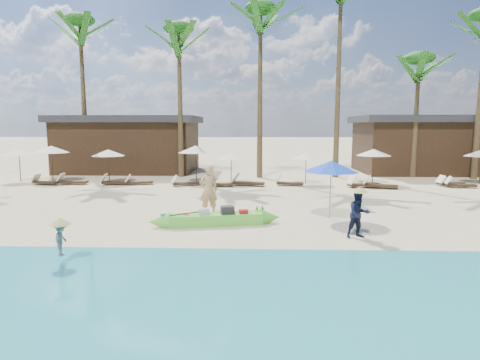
{
  "coord_description": "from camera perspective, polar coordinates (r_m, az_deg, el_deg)",
  "views": [
    {
      "loc": [
        1.81,
        -13.64,
        3.5
      ],
      "look_at": [
        1.23,
        2.0,
        1.41
      ],
      "focal_mm": 30.0,
      "sensor_mm": 36.0,
      "label": 1
    }
  ],
  "objects": [
    {
      "name": "tourist",
      "position": [
        15.81,
        -4.5,
        -1.5
      ],
      "size": [
        0.85,
        0.71,
        2.01
      ],
      "primitive_type": "imported",
      "rotation": [
        0.0,
        0.0,
        3.5
      ],
      "color": "tan",
      "rests_on": "ground"
    },
    {
      "name": "lounger_7_right",
      "position": [
        24.29,
        16.9,
        -0.49
      ],
      "size": [
        2.02,
        1.11,
        0.66
      ],
      "rotation": [
        0.0,
        0.0,
        0.28
      ],
      "color": "#392617",
      "rests_on": "ground"
    },
    {
      "name": "lounger_9_left",
      "position": [
        26.94,
        27.6,
        -0.33
      ],
      "size": [
        1.72,
        0.83,
        0.56
      ],
      "rotation": [
        0.0,
        0.0,
        0.2
      ],
      "color": "#392617",
      "rests_on": "ground"
    },
    {
      "name": "resort_parasol_6",
      "position": [
        24.78,
        -1.26,
        3.44
      ],
      "size": [
        1.83,
        1.83,
        1.88
      ],
      "color": "#392617",
      "rests_on": "ground"
    },
    {
      "name": "wet_sand_strip",
      "position": [
        9.5,
        -9.32,
        -14.12
      ],
      "size": [
        240.0,
        4.5,
        0.01
      ],
      "primitive_type": "cube",
      "color": "tan",
      "rests_on": "ground"
    },
    {
      "name": "lounger_8_left",
      "position": [
        24.18,
        19.1,
        -0.63
      ],
      "size": [
        1.98,
        1.13,
        0.64
      ],
      "rotation": [
        0.0,
        0.0,
        -0.31
      ],
      "color": "#392617",
      "rests_on": "ground"
    },
    {
      "name": "lounger_7_left",
      "position": [
        24.11,
        6.84,
        -0.34
      ],
      "size": [
        1.72,
        0.84,
        0.56
      ],
      "rotation": [
        0.0,
        0.0,
        -0.21
      ],
      "color": "#392617",
      "rests_on": "ground"
    },
    {
      "name": "vendor_yellow",
      "position": [
        11.42,
        -24.1,
        -7.68
      ],
      "size": [
        0.4,
        0.61,
        0.88
      ],
      "primitive_type": "imported",
      "rotation": [
        0.0,
        0.0,
        1.7
      ],
      "color": "gray",
      "rests_on": "ground"
    },
    {
      "name": "vendor_green",
      "position": [
        13.23,
        16.53,
        -4.67
      ],
      "size": [
        0.86,
        0.74,
        1.52
      ],
      "primitive_type": "imported",
      "rotation": [
        0.0,
        0.0,
        0.24
      ],
      "color": "#121732",
      "rests_on": "ground"
    },
    {
      "name": "lounger_3_right",
      "position": [
        26.52,
        -22.89,
        -0.14
      ],
      "size": [
        1.81,
        0.6,
        0.61
      ],
      "rotation": [
        0.0,
        0.0,
        0.03
      ],
      "color": "#392617",
      "rests_on": "ground"
    },
    {
      "name": "palm_2",
      "position": [
        31.74,
        -21.69,
        17.4
      ],
      "size": [
        2.08,
        2.08,
        11.33
      ],
      "color": "brown",
      "rests_on": "ground"
    },
    {
      "name": "palm_5",
      "position": [
        29.51,
        14.07,
        21.75
      ],
      "size": [
        2.08,
        2.08,
        13.6
      ],
      "color": "brown",
      "rests_on": "ground"
    },
    {
      "name": "lounger_6_left",
      "position": [
        23.53,
        -3.39,
        -0.47
      ],
      "size": [
        1.75,
        0.55,
        0.59
      ],
      "rotation": [
        0.0,
        0.0,
        -0.01
      ],
      "color": "#392617",
      "rests_on": "ground"
    },
    {
      "name": "resort_parasol_7",
      "position": [
        24.84,
        9.38,
        3.38
      ],
      "size": [
        1.84,
        1.84,
        1.9
      ],
      "color": "#392617",
      "rests_on": "ground"
    },
    {
      "name": "lounger_3_left",
      "position": [
        27.03,
        -26.07,
        -0.2
      ],
      "size": [
        1.77,
        0.91,
        0.58
      ],
      "rotation": [
        0.0,
        0.0,
        -0.24
      ],
      "color": "#392617",
      "rests_on": "ground"
    },
    {
      "name": "lounger_6_right",
      "position": [
        23.85,
        0.91,
        -0.3
      ],
      "size": [
        2.02,
        1.0,
        0.66
      ],
      "rotation": [
        0.0,
        0.0,
        -0.22
      ],
      "color": "#392617",
      "rests_on": "ground"
    },
    {
      "name": "resort_parasol_5",
      "position": [
        25.3,
        -6.29,
        4.38
      ],
      "size": [
        2.26,
        2.26,
        2.33
      ],
      "color": "#392617",
      "rests_on": "ground"
    },
    {
      "name": "palm_6",
      "position": [
        30.45,
        24.04,
        13.66
      ],
      "size": [
        2.08,
        2.08,
        8.51
      ],
      "color": "brown",
      "rests_on": "ground"
    },
    {
      "name": "resort_parasol_2",
      "position": [
        29.27,
        -28.95,
        3.49
      ],
      "size": [
        2.03,
        2.03,
        2.09
      ],
      "color": "#392617",
      "rests_on": "ground"
    },
    {
      "name": "pavilion_east",
      "position": [
        33.47,
        23.55,
        4.74
      ],
      "size": [
        8.8,
        6.6,
        4.3
      ],
      "color": "#392617",
      "rests_on": "ground"
    },
    {
      "name": "lounger_4_left",
      "position": [
        25.35,
        -17.45,
        -0.22
      ],
      "size": [
        1.81,
        0.72,
        0.6
      ],
      "rotation": [
        0.0,
        0.0,
        0.1
      ],
      "color": "#392617",
      "rests_on": "ground"
    },
    {
      "name": "blue_umbrella",
      "position": [
        15.5,
        12.83,
        1.9
      ],
      "size": [
        2.07,
        2.07,
        2.23
      ],
      "color": "#99999E",
      "rests_on": "ground"
    },
    {
      "name": "resort_parasol_8",
      "position": [
        25.86,
        18.47,
        3.74
      ],
      "size": [
        2.08,
        2.08,
        2.15
      ],
      "color": "#392617",
      "rests_on": "ground"
    },
    {
      "name": "palm_3",
      "position": [
        28.84,
        -8.66,
        17.66
      ],
      "size": [
        2.08,
        2.08,
        10.52
      ],
      "color": "brown",
      "rests_on": "ground"
    },
    {
      "name": "ground",
      "position": [
        14.2,
        -5.32,
        -6.7
      ],
      "size": [
        240.0,
        240.0,
        0.0
      ],
      "primitive_type": "plane",
      "color": "beige",
      "rests_on": "ground"
    },
    {
      "name": "palm_4",
      "position": [
        28.29,
        2.91,
        19.74
      ],
      "size": [
        2.08,
        2.08,
        11.7
      ],
      "color": "brown",
      "rests_on": "ground"
    },
    {
      "name": "pavilion_west",
      "position": [
        32.68,
        -15.43,
        5.04
      ],
      "size": [
        10.8,
        6.6,
        4.3
      ],
      "color": "#392617",
      "rests_on": "ground"
    },
    {
      "name": "green_canoe",
      "position": [
        14.43,
        -3.44,
        -5.53
      ],
      "size": [
        5.25,
        1.41,
        0.67
      ],
      "rotation": [
        0.0,
        0.0,
        0.2
      ],
      "color": "#65DA42",
      "rests_on": "ground"
    },
    {
      "name": "resort_parasol_3",
      "position": [
        28.19,
        -25.28,
        3.98
      ],
      "size": [
        2.23,
        2.23,
        2.3
      ],
      "color": "#392617",
      "rests_on": "ground"
    },
    {
      "name": "lounger_4_right",
      "position": [
        25.09,
        -14.35,
        -0.22
      ],
      "size": [
        1.73,
        0.91,
        0.56
      ],
      "rotation": [
        0.0,
        0.0,
        0.25
      ],
      "color": "#392617",
      "rests_on": "ground"
    },
    {
      "name": "lounger_9_right",
      "position": [
        26.38,
        28.67,
        -0.54
      ],
      "size": [
        1.73,
        0.82,
        0.56
      ],
      "rotation": [
        0.0,
        0.0,
        -0.19
      ],
      "color": "#392617",
      "rests_on": "ground"
    },
    {
      "name": "lounger_5_left",
      "position": [
        24.1,
        -7.92,
        -0.36
      ],
      "size": [
        1.76,
        1.05,
        0.57
      ],
      "rotation": [
        0.0,
        0.0,
        0.34
      ],
      "color": "#392617",
      "rests_on": "ground"
    },
    {
      "name": "resort_parasol_4",
      "position": [
        26.32,
        -18.24,
        3.7
      ],
      "size": [
        2.03,
        2.03,
        2.09
      ],
      "color": "#392617",
      "rests_on": "ground"
    }
  ]
}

